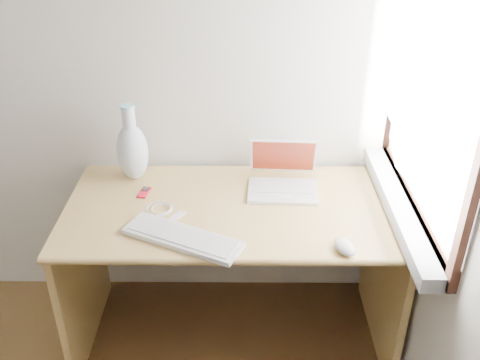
{
  "coord_description": "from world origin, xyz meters",
  "views": [
    {
      "loc": [
        1.07,
        -0.48,
        1.93
      ],
      "look_at": [
        1.06,
        1.35,
        0.87
      ],
      "focal_mm": 40.0,
      "sensor_mm": 36.0,
      "label": 1
    }
  ],
  "objects_px": {
    "laptop": "(282,179)",
    "vase": "(132,150)",
    "external_keyboard": "(183,237)",
    "desk": "(233,235)"
  },
  "relations": [
    {
      "from": "external_keyboard",
      "to": "vase",
      "type": "distance_m",
      "value": 0.55
    },
    {
      "from": "external_keyboard",
      "to": "desk",
      "type": "bearing_deg",
      "value": 85.83
    },
    {
      "from": "desk",
      "to": "external_keyboard",
      "type": "relative_size",
      "value": 2.9
    },
    {
      "from": "external_keyboard",
      "to": "vase",
      "type": "bearing_deg",
      "value": 144.89
    },
    {
      "from": "laptop",
      "to": "vase",
      "type": "xyz_separation_m",
      "value": [
        -0.66,
        0.08,
        0.1
      ]
    },
    {
      "from": "desk",
      "to": "laptop",
      "type": "relative_size",
      "value": 4.53
    },
    {
      "from": "desk",
      "to": "external_keyboard",
      "type": "height_order",
      "value": "external_keyboard"
    },
    {
      "from": "desk",
      "to": "external_keyboard",
      "type": "xyz_separation_m",
      "value": [
        -0.18,
        -0.32,
        0.22
      ]
    },
    {
      "from": "laptop",
      "to": "external_keyboard",
      "type": "relative_size",
      "value": 0.64
    },
    {
      "from": "laptop",
      "to": "vase",
      "type": "height_order",
      "value": "vase"
    }
  ]
}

